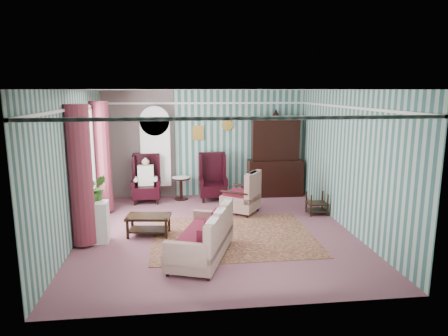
{
  "coord_description": "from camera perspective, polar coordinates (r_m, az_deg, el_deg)",
  "views": [
    {
      "loc": [
        -0.78,
        -7.85,
        2.89
      ],
      "look_at": [
        0.23,
        0.6,
        1.23
      ],
      "focal_mm": 32.0,
      "sensor_mm": 36.0,
      "label": 1
    }
  ],
  "objects": [
    {
      "name": "room_shell",
      "position": [
        8.08,
        -5.61,
        4.72
      ],
      "size": [
        5.53,
        6.02,
        2.91
      ],
      "color": "#376460",
      "rests_on": "ground"
    },
    {
      "name": "dresser_hutch",
      "position": [
        11.04,
        7.36,
        2.05
      ],
      "size": [
        1.5,
        0.56,
        2.36
      ],
      "primitive_type": "cube",
      "color": "black",
      "rests_on": "floor"
    },
    {
      "name": "bookcase",
      "position": [
        10.86,
        -9.7,
        1.5
      ],
      "size": [
        0.8,
        0.28,
        2.24
      ],
      "primitive_type": "cube",
      "color": "white",
      "rests_on": "floor"
    },
    {
      "name": "potted_plant_a",
      "position": [
        7.9,
        -18.87,
        -3.38
      ],
      "size": [
        0.46,
        0.44,
        0.41
      ],
      "primitive_type": "imported",
      "rotation": [
        0.0,
        0.0,
        -0.43
      ],
      "color": "#224E18",
      "rests_on": "plant_stand"
    },
    {
      "name": "sofa",
      "position": [
        6.99,
        -3.31,
        -8.75
      ],
      "size": [
        1.48,
        2.01,
        1.05
      ],
      "primitive_type": "cube",
      "rotation": [
        0.0,
        0.0,
        1.24
      ],
      "color": "beige",
      "rests_on": "floor"
    },
    {
      "name": "seated_woman",
      "position": [
        10.59,
        -11.06,
        -1.7
      ],
      "size": [
        0.44,
        0.4,
        1.18
      ],
      "primitive_type": null,
      "color": "silver",
      "rests_on": "floor"
    },
    {
      "name": "round_side_table",
      "position": [
        10.77,
        -6.16,
        -2.93
      ],
      "size": [
        0.5,
        0.5,
        0.6
      ],
      "primitive_type": "cylinder",
      "color": "black",
      "rests_on": "floor"
    },
    {
      "name": "nest_table",
      "position": [
        9.7,
        13.12,
        -4.92
      ],
      "size": [
        0.45,
        0.38,
        0.54
      ],
      "primitive_type": "cube",
      "color": "black",
      "rests_on": "floor"
    },
    {
      "name": "potted_plant_b",
      "position": [
        8.06,
        -17.44,
        -2.7
      ],
      "size": [
        0.33,
        0.29,
        0.49
      ],
      "primitive_type": "imported",
      "rotation": [
        0.0,
        0.0,
        0.32
      ],
      "color": "#245A1C",
      "rests_on": "plant_stand"
    },
    {
      "name": "floor",
      "position": [
        8.41,
        -1.06,
        -9.06
      ],
      "size": [
        6.0,
        6.0,
        0.0
      ],
      "primitive_type": "plane",
      "color": "#824C5B",
      "rests_on": "ground"
    },
    {
      "name": "wingback_left",
      "position": [
        10.58,
        -11.07,
        -1.52
      ],
      "size": [
        0.76,
        0.8,
        1.25
      ],
      "primitive_type": "cube",
      "color": "black",
      "rests_on": "floor"
    },
    {
      "name": "floral_armchair",
      "position": [
        9.53,
        2.39,
        -3.82
      ],
      "size": [
        1.2,
        1.19,
        0.89
      ],
      "primitive_type": "cube",
      "rotation": [
        0.0,
        0.0,
        0.99
      ],
      "color": "beige",
      "rests_on": "floor"
    },
    {
      "name": "rug",
      "position": [
        8.16,
        1.28,
        -9.66
      ],
      "size": [
        3.2,
        2.6,
        0.01
      ],
      "primitive_type": "cube",
      "color": "#4D1920",
      "rests_on": "floor"
    },
    {
      "name": "plant_stand",
      "position": [
        8.12,
        -18.1,
        -7.38
      ],
      "size": [
        0.55,
        0.35,
        0.8
      ],
      "primitive_type": "cube",
      "color": "white",
      "rests_on": "floor"
    },
    {
      "name": "potted_plant_c",
      "position": [
        8.01,
        -18.43,
        -3.15
      ],
      "size": [
        0.3,
        0.3,
        0.41
      ],
      "primitive_type": "imported",
      "rotation": [
        0.0,
        0.0,
        -0.37
      ],
      "color": "#204916",
      "rests_on": "plant_stand"
    },
    {
      "name": "coffee_table",
      "position": [
        8.28,
        -10.7,
        -8.05
      ],
      "size": [
        0.92,
        0.61,
        0.42
      ],
      "primitive_type": "cube",
      "rotation": [
        0.0,
        0.0,
        -0.13
      ],
      "color": "black",
      "rests_on": "floor"
    },
    {
      "name": "wingback_right",
      "position": [
        10.59,
        -1.59,
        -1.3
      ],
      "size": [
        0.76,
        0.8,
        1.25
      ],
      "primitive_type": "cube",
      "color": "black",
      "rests_on": "floor"
    }
  ]
}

